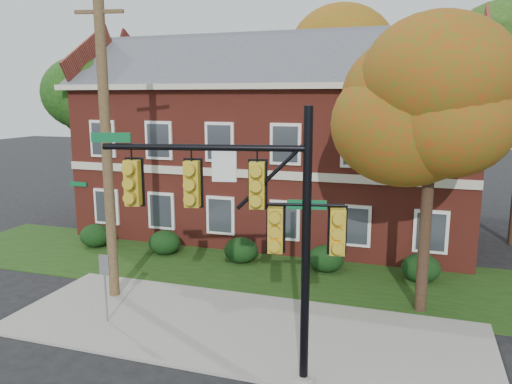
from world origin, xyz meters
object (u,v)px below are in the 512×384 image
(tree_left_rear, at_px, (92,97))
(traffic_signal, at_px, (255,216))
(tree_far_rear, at_px, (333,61))
(hedge_far_right, at_px, (421,268))
(tree_near_right, at_px, (442,97))
(hedge_right, at_px, (326,259))
(hedge_far_left, at_px, (95,236))
(apartment_building, at_px, (277,132))
(hedge_center, at_px, (241,250))
(sign_post, at_px, (105,277))
(hedge_left, at_px, (165,243))
(utility_pole, at_px, (107,147))

(tree_left_rear, relative_size, traffic_signal, 1.37)
(tree_left_rear, bearing_deg, tree_far_rear, 38.97)
(hedge_far_right, relative_size, tree_near_right, 0.16)
(hedge_right, xyz_separation_m, hedge_far_right, (3.50, 0.00, 0.00))
(hedge_far_right, bearing_deg, hedge_far_left, 180.00)
(apartment_building, bearing_deg, traffic_signal, -76.33)
(hedge_far_left, xyz_separation_m, tree_far_rear, (8.34, 13.09, 8.32))
(hedge_center, relative_size, tree_near_right, 0.16)
(traffic_signal, distance_m, sign_post, 5.92)
(hedge_far_left, xyz_separation_m, traffic_signal, (10.22, -8.00, 3.51))
(hedge_left, bearing_deg, traffic_signal, -49.95)
(hedge_left, distance_m, hedge_far_right, 10.50)
(hedge_far_right, xyz_separation_m, tree_near_right, (0.22, -2.83, 6.14))
(tree_left_rear, bearing_deg, hedge_far_right, -13.89)
(apartment_building, xyz_separation_m, hedge_left, (-3.50, -5.25, -4.46))
(tree_far_rear, xyz_separation_m, sign_post, (-3.25, -19.65, -7.38))
(hedge_far_left, distance_m, tree_left_rear, 7.90)
(utility_pole, bearing_deg, tree_left_rear, 116.90)
(apartment_building, xyz_separation_m, tree_near_right, (7.22, -8.09, 1.68))
(tree_left_rear, bearing_deg, hedge_right, -17.37)
(hedge_far_left, height_order, utility_pole, utility_pole)
(hedge_far_left, relative_size, hedge_left, 1.00)
(hedge_left, height_order, tree_near_right, tree_near_right)
(hedge_far_left, xyz_separation_m, hedge_left, (3.50, 0.00, 0.00))
(hedge_right, bearing_deg, sign_post, -129.52)
(sign_post, bearing_deg, hedge_far_left, 123.36)
(apartment_building, distance_m, hedge_far_left, 9.82)
(tree_left_rear, bearing_deg, hedge_left, -33.59)
(hedge_far_right, bearing_deg, traffic_signal, -115.28)
(apartment_building, xyz_separation_m, tree_left_rear, (-9.73, -1.12, 1.69))
(apartment_building, height_order, hedge_far_right, apartment_building)
(hedge_left, xyz_separation_m, sign_post, (1.59, -6.55, 0.93))
(hedge_far_left, bearing_deg, utility_pole, -48.79)
(tree_left_rear, xyz_separation_m, tree_far_rear, (11.07, 8.96, 2.16))
(sign_post, bearing_deg, hedge_center, 69.28)
(hedge_right, distance_m, hedge_far_right, 3.50)
(hedge_center, bearing_deg, tree_left_rear, 156.96)
(hedge_far_left, bearing_deg, hedge_far_right, 0.00)
(tree_far_rear, bearing_deg, hedge_far_left, -122.50)
(hedge_far_left, relative_size, utility_pole, 0.14)
(hedge_far_left, distance_m, hedge_left, 3.50)
(hedge_far_left, relative_size, tree_left_rear, 0.16)
(hedge_center, height_order, traffic_signal, traffic_signal)
(hedge_far_right, height_order, utility_pole, utility_pole)
(tree_near_right, xyz_separation_m, tree_left_rear, (-16.95, 6.97, 0.01))
(hedge_far_right, distance_m, sign_post, 11.10)
(tree_left_rear, height_order, tree_far_rear, tree_far_rear)
(tree_left_rear, bearing_deg, utility_pole, -52.24)
(tree_left_rear, height_order, utility_pole, utility_pole)
(tree_near_right, distance_m, tree_far_rear, 17.12)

